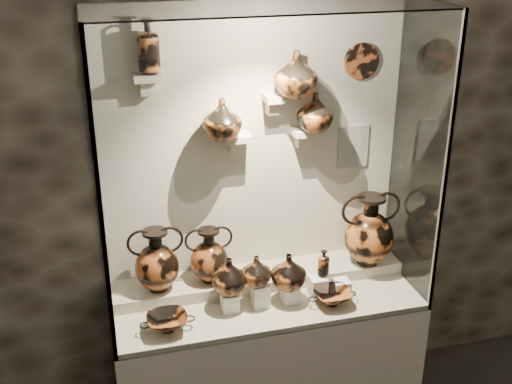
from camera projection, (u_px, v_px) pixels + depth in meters
wall_back at (251, 149)px, 3.53m from camera, size 5.00×0.02×3.20m
plinth at (266, 362)px, 3.72m from camera, size 1.70×0.60×0.80m
front_tier at (267, 301)px, 3.56m from camera, size 1.68×0.58×0.03m
rear_tier at (258, 280)px, 3.70m from camera, size 1.70×0.25×0.10m
back_panel at (252, 149)px, 3.53m from camera, size 1.70×0.03×1.60m
glass_front at (285, 191)px, 2.98m from camera, size 1.70×0.01×1.60m
glass_left at (97, 186)px, 3.04m from camera, size 0.01×0.60×1.60m
glass_right at (418, 154)px, 3.45m from camera, size 0.01×0.60×1.60m
glass_top at (269, 7)px, 2.93m from camera, size 1.70×0.60×0.01m
frame_post_left at (101, 210)px, 2.79m from camera, size 0.02×0.02×1.60m
frame_post_right at (446, 173)px, 3.19m from camera, size 0.02×0.02×1.60m
pedestal_a at (230, 301)px, 3.43m from camera, size 0.09×0.09×0.10m
pedestal_b at (260, 295)px, 3.47m from camera, size 0.09×0.09×0.13m
pedestal_c at (290, 293)px, 3.52m from camera, size 0.09×0.09×0.09m
pedestal_d at (318, 287)px, 3.55m from camera, size 0.09×0.09×0.12m
pedestal_e at (341, 286)px, 3.59m from camera, size 0.09×0.09×0.08m
bracket_ul at (147, 77)px, 3.15m from camera, size 0.14×0.12×0.04m
bracket_ca at (237, 137)px, 3.40m from camera, size 0.14×0.12×0.04m
bracket_cb at (274, 98)px, 3.37m from camera, size 0.10×0.12×0.04m
bracket_cc at (305, 132)px, 3.49m from camera, size 0.14×0.12×0.04m
amphora_left at (157, 260)px, 3.44m from camera, size 0.30×0.30×0.36m
amphora_mid at (209, 255)px, 3.54m from camera, size 0.29×0.29×0.32m
amphora_right at (369, 230)px, 3.70m from camera, size 0.37×0.37×0.43m
jug_a at (229, 275)px, 3.39m from camera, size 0.22×0.22×0.20m
jug_b at (256, 270)px, 3.41m from camera, size 0.17×0.17×0.17m
jug_c at (288, 271)px, 3.45m from camera, size 0.21×0.21×0.20m
lekythos_small at (323, 261)px, 3.51m from camera, size 0.09×0.09×0.17m
kylix_left at (167, 322)px, 3.25m from camera, size 0.27×0.23×0.11m
kylix_right at (332, 296)px, 3.48m from camera, size 0.28×0.25×0.10m
lekythos_tall at (148, 43)px, 3.08m from camera, size 0.12×0.12×0.30m
ovoid_vase_a at (222, 119)px, 3.28m from camera, size 0.27×0.27×0.21m
ovoid_vase_b at (296, 74)px, 3.28m from camera, size 0.30×0.30×0.24m
ovoid_vase_c at (315, 112)px, 3.41m from camera, size 0.24×0.24×0.21m
wall_plate at (361, 61)px, 3.47m from camera, size 0.20×0.02×0.20m
info_placard at (353, 147)px, 3.66m from camera, size 0.19×0.01×0.25m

